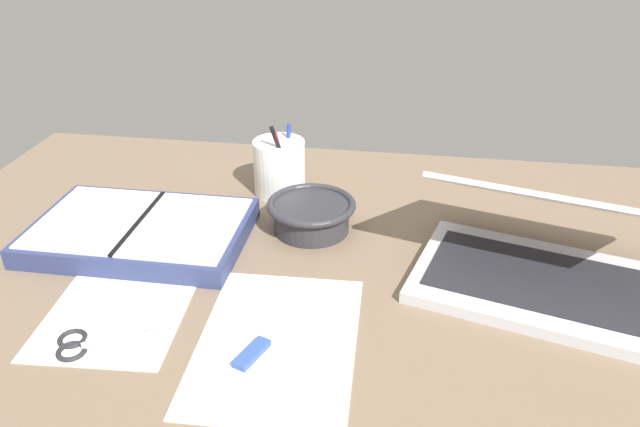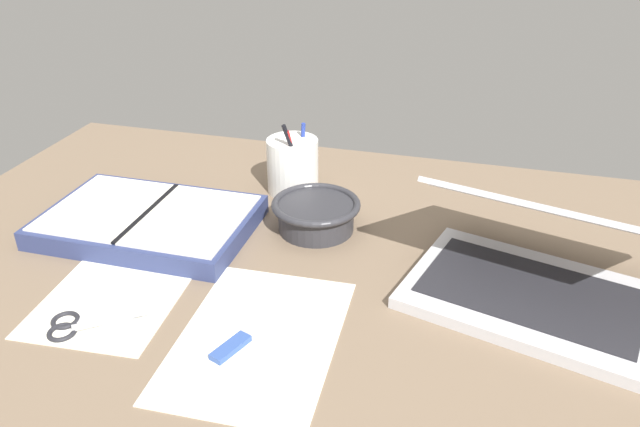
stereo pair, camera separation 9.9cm
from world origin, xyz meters
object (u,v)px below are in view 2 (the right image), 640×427
(laptop, at_px, (538,266))
(planner, at_px, (149,221))
(pen_cup, at_px, (293,166))
(bowl, at_px, (316,214))
(scissors, at_px, (75,325))

(laptop, bearing_deg, planner, -166.59)
(pen_cup, xyz_separation_m, planner, (-0.19, -0.21, -0.04))
(laptop, relative_size, planner, 1.14)
(bowl, bearing_deg, laptop, -15.57)
(laptop, relative_size, scissors, 3.10)
(laptop, xyz_separation_m, pen_cup, (-0.44, 0.23, 0.00))
(planner, bearing_deg, bowl, 16.11)
(laptop, distance_m, bowl, 0.37)
(scissors, bearing_deg, bowl, 29.47)
(planner, bearing_deg, scissors, -82.95)
(laptop, bearing_deg, bowl, 179.67)
(bowl, relative_size, planner, 0.44)
(bowl, relative_size, scissors, 1.18)
(bowl, bearing_deg, scissors, -125.37)
(pen_cup, distance_m, scissors, 0.51)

